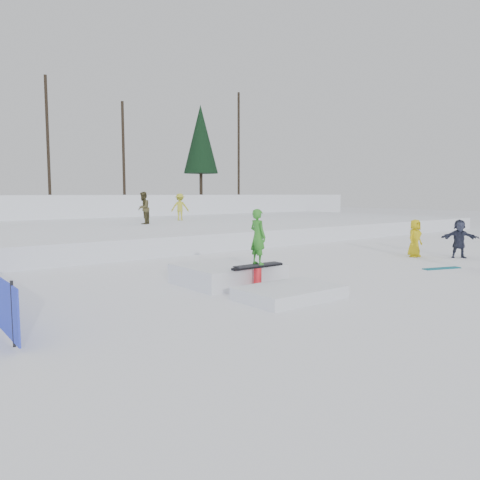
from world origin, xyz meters
TOP-DOWN VIEW (x-y plane):
  - ground at (0.00, 0.00)m, footprint 120.00×120.00m
  - snow_berm at (0.00, 30.00)m, footprint 60.00×14.00m
  - snow_midrise at (0.00, 16.00)m, footprint 50.00×18.00m
  - treeline at (6.18, 28.28)m, footprint 40.24×4.22m
  - walker_olive at (3.58, 14.80)m, footprint 1.11×1.10m
  - walker_ygreen at (7.11, 16.79)m, footprint 1.27×1.14m
  - spectator_yellow at (8.63, 1.17)m, footprint 0.73×0.48m
  - spectator_dark at (9.73, -0.05)m, footprint 1.27×1.33m
  - loose_board_teal at (6.66, -1.07)m, footprint 1.42×0.71m
  - jib_rail_feature at (-0.48, 0.56)m, footprint 2.60×4.40m

SIDE VIEW (x-z plane):
  - ground at x=0.00m, z-range 0.00..0.00m
  - loose_board_teal at x=6.66m, z-range 0.00..0.03m
  - jib_rail_feature at x=-0.48m, z-range -0.75..1.36m
  - snow_midrise at x=0.00m, z-range 0.00..0.80m
  - spectator_yellow at x=8.63m, z-range 0.00..1.49m
  - spectator_dark at x=9.73m, z-range 0.00..1.51m
  - snow_berm at x=0.00m, z-range 0.00..2.40m
  - walker_ygreen at x=7.11m, z-range 0.80..2.51m
  - walker_olive at x=3.58m, z-range 0.80..2.61m
  - treeline at x=6.18m, z-range 2.20..12.70m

